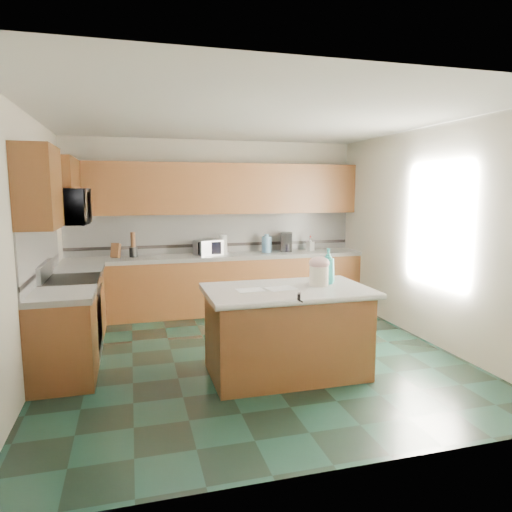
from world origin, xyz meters
name	(u,v)px	position (x,y,z in m)	size (l,w,h in m)	color
floor	(252,355)	(0.00, 0.00, 0.00)	(4.60, 4.60, 0.00)	black
ceiling	(251,117)	(0.00, 0.00, 2.70)	(4.60, 4.60, 0.00)	white
wall_back	(215,226)	(0.00, 2.32, 1.35)	(4.60, 0.04, 2.70)	beige
wall_front	(343,278)	(0.00, -2.32, 1.35)	(4.60, 0.04, 2.70)	beige
wall_left	(27,247)	(-2.32, 0.00, 1.35)	(0.04, 4.60, 2.70)	beige
wall_right	(429,235)	(2.32, 0.00, 1.35)	(0.04, 4.60, 2.70)	beige
back_base_cab	(219,285)	(0.00, 2.00, 0.43)	(4.60, 0.60, 0.86)	black
back_countertop	(219,256)	(0.00, 2.00, 0.89)	(4.60, 0.64, 0.06)	white
back_upper_cab	(216,189)	(0.00, 2.13, 1.94)	(4.60, 0.33, 0.78)	black
back_backsplash	(215,233)	(0.00, 2.29, 1.24)	(4.60, 0.02, 0.63)	silver
back_accent_band	(215,245)	(0.00, 2.28, 1.04)	(4.60, 0.01, 0.05)	black
left_base_cab_rear	(79,304)	(-2.00, 1.29, 0.43)	(0.60, 0.82, 0.86)	black
left_counter_rear	(77,270)	(-2.00, 1.29, 0.89)	(0.64, 0.82, 0.06)	white
left_base_cab_front	(63,341)	(-2.00, -0.24, 0.43)	(0.60, 0.72, 0.86)	black
left_counter_front	(60,296)	(-2.00, -0.24, 0.89)	(0.64, 0.72, 0.06)	white
left_backsplash	(41,252)	(-2.29, 0.55, 1.24)	(0.02, 2.30, 0.63)	silver
left_accent_band	(43,269)	(-2.28, 0.55, 1.04)	(0.01, 2.30, 0.05)	black
left_upper_cab_rear	(63,188)	(-2.13, 1.42, 1.94)	(0.33, 1.09, 0.78)	black
left_upper_cab_front	(38,187)	(-2.13, -0.24, 1.94)	(0.33, 0.72, 0.78)	black
range_body	(72,320)	(-2.00, 0.50, 0.44)	(0.60, 0.76, 0.88)	#B7B7BC
range_oven_door	(99,321)	(-1.71, 0.50, 0.40)	(0.02, 0.68, 0.55)	black
range_cooktop	(70,280)	(-2.00, 0.50, 0.90)	(0.62, 0.78, 0.04)	black
range_handle	(100,289)	(-1.68, 0.50, 0.78)	(0.02, 0.02, 0.66)	#B7B7BC
range_backguard	(44,271)	(-2.26, 0.50, 1.02)	(0.06, 0.76, 0.18)	#B7B7BC
microwave	(65,207)	(-2.00, 0.50, 1.73)	(0.73, 0.50, 0.41)	#B7B7BC
island_base	(286,334)	(0.21, -0.62, 0.43)	(1.57, 0.90, 0.86)	black
island_top	(287,291)	(0.21, -0.62, 0.89)	(1.67, 1.00, 0.06)	white
island_bullnose	(305,302)	(0.21, -1.12, 0.89)	(0.06, 0.06, 1.67)	white
treat_jar	(319,276)	(0.58, -0.59, 1.02)	(0.20, 0.20, 0.21)	beige
treat_jar_lid	(319,263)	(0.58, -0.59, 1.16)	(0.22, 0.22, 0.14)	#C8979A
treat_jar_knob	(319,258)	(0.58, -0.59, 1.21)	(0.02, 0.02, 0.07)	tan
treat_jar_knob_end_l	(316,259)	(0.54, -0.59, 1.21)	(0.04, 0.04, 0.04)	tan
treat_jar_knob_end_r	(322,258)	(0.61, -0.59, 1.21)	(0.04, 0.04, 0.04)	tan
soap_bottle_island	(328,266)	(0.71, -0.52, 1.11)	(0.15, 0.15, 0.38)	#31B7B6
paper_sheet_a	(281,288)	(0.15, -0.63, 0.92)	(0.29, 0.22, 0.00)	white
paper_sheet_b	(250,290)	(-0.18, -0.62, 0.92)	(0.27, 0.20, 0.00)	white
clamp_body	(299,298)	(0.16, -1.10, 0.93)	(0.03, 0.09, 0.08)	black
clamp_handle	(301,301)	(0.16, -1.15, 0.91)	(0.01, 0.01, 0.06)	black
knife_block	(116,251)	(-1.54, 2.05, 1.03)	(0.12, 0.10, 0.22)	#472814
utensil_crock	(133,252)	(-1.29, 2.08, 1.00)	(0.12, 0.12, 0.15)	black
utensil_bundle	(133,240)	(-1.29, 2.08, 1.18)	(0.07, 0.07, 0.22)	#472814
toaster_oven	(208,247)	(-0.16, 2.05, 1.03)	(0.40, 0.27, 0.23)	#B7B7BC
toaster_oven_door	(210,248)	(-0.16, 1.92, 1.03)	(0.36, 0.01, 0.19)	black
paper_towel	(223,244)	(0.09, 2.10, 1.07)	(0.13, 0.13, 0.30)	white
paper_towel_base	(223,253)	(0.09, 2.10, 0.93)	(0.20, 0.20, 0.01)	#B7B7BC
water_jug	(267,244)	(0.80, 2.06, 1.05)	(0.16, 0.16, 0.26)	#5C8FB6
water_jug_neck	(267,235)	(0.80, 2.06, 1.20)	(0.07, 0.07, 0.04)	#5C8FB6
coffee_maker	(286,242)	(1.14, 2.08, 1.08)	(0.18, 0.20, 0.31)	black
coffee_carafe	(287,248)	(1.14, 2.03, 0.98)	(0.13, 0.13, 0.13)	black
soap_bottle_back	(310,244)	(1.55, 2.05, 1.03)	(0.10, 0.10, 0.22)	white
soap_back_cap	(310,237)	(1.55, 2.05, 1.16)	(0.02, 0.02, 0.03)	red
window_light_proxy	(438,225)	(2.29, -0.20, 1.50)	(0.02, 1.40, 1.10)	white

